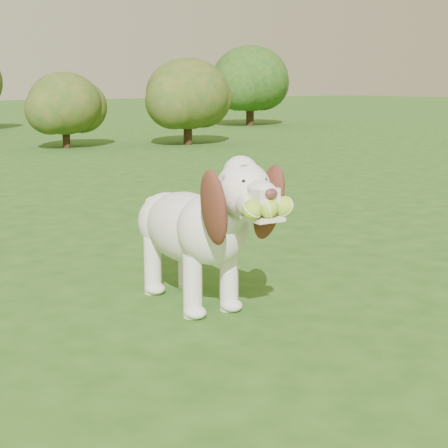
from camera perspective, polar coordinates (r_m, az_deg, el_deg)
ground at (r=3.67m, az=0.73°, el=-5.92°), size 80.00×80.00×0.00m
dog at (r=3.39m, az=-2.15°, el=-0.00°), size 0.43×1.23×0.80m
shrub_d at (r=12.43m, az=-3.06°, el=10.74°), size 1.48×1.48×1.53m
shrub_c at (r=12.08m, az=-13.10°, el=9.73°), size 1.24×1.24×1.28m
shrub_h at (r=17.97m, az=2.20°, el=11.98°), size 1.96×1.96×2.03m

